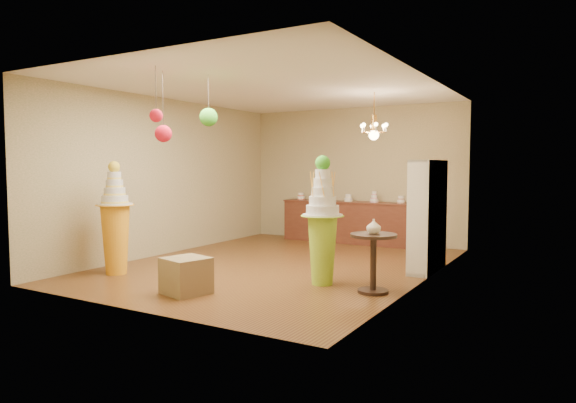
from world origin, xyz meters
The scene contains 17 objects.
floor centered at (0.00, 0.00, 0.00)m, with size 6.50×6.50×0.00m, color #563417.
ceiling centered at (0.00, 0.00, 3.00)m, with size 6.50×6.50×0.00m, color silver.
wall_back centered at (0.00, 3.25, 1.50)m, with size 5.00×0.04×3.00m, color tan.
wall_front centered at (0.00, -3.25, 1.50)m, with size 5.00×0.04×3.00m, color tan.
wall_left centered at (-2.50, 0.00, 1.50)m, with size 0.04×6.50×3.00m, color tan.
wall_right centered at (2.50, 0.00, 1.50)m, with size 0.04×6.50×3.00m, color tan.
pedestal_green centered at (1.29, -0.92, 0.76)m, with size 0.76×0.76×1.86m.
pedestal_orange centered at (-1.85, -1.92, 0.71)m, with size 0.59×0.59×1.78m.
burlap_riser centered at (-0.05, -2.32, 0.24)m, with size 0.53×0.53×0.48m, color olive.
sideboard centered at (0.00, 2.97, 0.48)m, with size 3.04×0.54×1.16m.
shelving_unit centered at (2.34, 0.80, 0.90)m, with size 0.33×1.20×1.80m.
round_table centered at (2.10, -1.02, 0.52)m, with size 0.62×0.62×0.80m.
vase centered at (2.10, -1.02, 0.90)m, with size 0.19×0.19×0.20m, color beige.
pom_red_left centered at (-0.50, -2.24, 2.15)m, with size 0.23×0.23×0.97m.
pom_green_mid centered at (-0.14, -1.70, 2.40)m, with size 0.26×0.26×0.73m.
pom_red_right centered at (-0.32, -2.55, 2.36)m, with size 0.17×0.17×0.73m.
chandelier centered at (1.27, 1.14, 2.30)m, with size 0.53×0.53×0.85m.
Camera 1 is at (4.54, -7.48, 1.71)m, focal length 32.00 mm.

